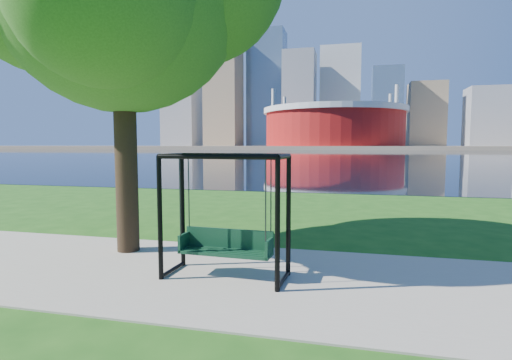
% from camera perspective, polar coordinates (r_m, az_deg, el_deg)
% --- Properties ---
extents(ground, '(900.00, 900.00, 0.00)m').
position_cam_1_polar(ground, '(7.39, 1.66, -12.80)').
color(ground, '#1E5114').
rests_on(ground, ground).
extents(path, '(120.00, 4.00, 0.03)m').
position_cam_1_polar(path, '(6.92, 0.77, -13.91)').
color(path, '#9E937F').
rests_on(path, ground).
extents(river, '(900.00, 180.00, 0.02)m').
position_cam_1_polar(river, '(108.92, 12.96, 3.64)').
color(river, black).
rests_on(river, ground).
extents(far_bank, '(900.00, 228.00, 2.00)m').
position_cam_1_polar(far_bank, '(312.89, 13.49, 4.58)').
color(far_bank, '#937F60').
rests_on(far_bank, ground).
extents(stadium, '(83.00, 83.00, 32.00)m').
position_cam_1_polar(stadium, '(242.45, 11.08, 7.68)').
color(stadium, maroon).
rests_on(stadium, far_bank).
extents(skyline, '(392.00, 66.00, 96.50)m').
position_cam_1_polar(skyline, '(328.06, 12.86, 10.71)').
color(skyline, gray).
rests_on(skyline, far_bank).
extents(swing, '(2.11, 0.99, 2.12)m').
position_cam_1_polar(swing, '(6.75, -4.34, -5.54)').
color(swing, black).
rests_on(swing, ground).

